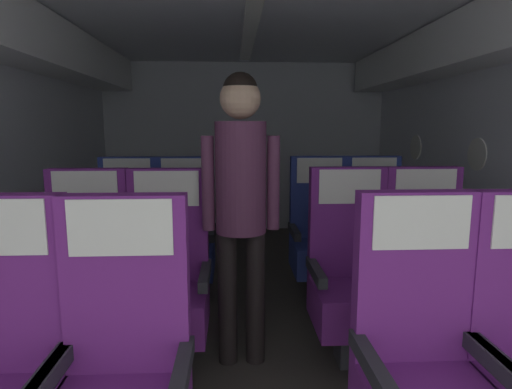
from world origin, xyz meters
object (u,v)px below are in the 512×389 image
(seat_a_left_aisle, at_px, (122,386))
(seat_c_left_aisle, at_px, (185,241))
(seat_b_right_window, at_px, (351,281))
(seat_c_left_window, at_px, (128,241))
(seat_a_right_window, at_px, (423,373))
(seat_b_left_aisle, at_px, (168,286))
(seat_c_right_aisle, at_px, (375,239))
(seat_c_right_window, at_px, (320,239))
(flight_attendant, at_px, (241,189))
(seat_b_left_window, at_px, (86,286))
(seat_b_right_aisle, at_px, (427,279))

(seat_a_left_aisle, bearing_deg, seat_c_left_aisle, 89.74)
(seat_b_right_window, bearing_deg, seat_c_left_window, 148.21)
(seat_a_left_aisle, bearing_deg, seat_a_right_window, 1.13)
(seat_b_left_aisle, bearing_deg, seat_b_right_window, 1.37)
(seat_c_left_aisle, height_order, seat_c_right_aisle, same)
(seat_c_right_window, distance_m, flight_attendant, 1.25)
(seat_b_left_window, height_order, seat_c_right_window, same)
(seat_c_right_window, bearing_deg, seat_c_left_aisle, 179.85)
(seat_c_left_aisle, bearing_deg, seat_b_left_window, -115.89)
(seat_b_right_aisle, bearing_deg, seat_b_right_window, 179.76)
(seat_b_right_window, bearing_deg, seat_a_left_aisle, -138.09)
(seat_c_right_aisle, bearing_deg, flight_attendant, -139.60)
(seat_c_right_aisle, height_order, seat_c_right_window, same)
(seat_c_right_window, height_order, flight_attendant, flight_attendant)
(seat_c_left_window, xyz_separation_m, flight_attendant, (0.87, -0.94, 0.55))
(seat_b_left_aisle, relative_size, flight_attendant, 0.68)
(seat_a_left_aisle, xyz_separation_m, seat_c_left_aisle, (0.01, 1.88, 0.00))
(seat_b_left_aisle, xyz_separation_m, seat_c_right_aisle, (1.50, 0.94, 0.00))
(seat_b_left_window, bearing_deg, seat_c_left_aisle, 64.11)
(seat_c_right_aisle, bearing_deg, seat_a_left_aisle, -128.97)
(seat_a_right_window, bearing_deg, seat_b_right_aisle, 64.60)
(seat_c_left_aisle, bearing_deg, seat_c_left_window, 178.70)
(seat_a_left_aisle, xyz_separation_m, seat_a_right_window, (1.08, 0.02, 0.00))
(seat_c_left_window, height_order, seat_c_right_window, same)
(seat_c_left_aisle, relative_size, seat_c_right_window, 1.00)
(seat_b_left_window, distance_m, seat_b_right_window, 1.51)
(seat_b_right_window, bearing_deg, seat_b_left_window, -179.80)
(seat_a_right_window, relative_size, seat_b_right_window, 1.00)
(seat_a_left_aisle, distance_m, seat_c_right_window, 2.16)
(seat_b_left_aisle, distance_m, flight_attendant, 0.69)
(seat_a_left_aisle, bearing_deg, seat_c_right_aisle, 51.03)
(seat_b_right_aisle, relative_size, seat_b_right_window, 1.00)
(seat_c_left_window, bearing_deg, seat_b_right_window, -31.79)
(seat_b_right_window, xyz_separation_m, seat_c_left_aisle, (-1.06, 0.92, 0.00))
(seat_b_right_aisle, distance_m, flight_attendant, 1.22)
(seat_c_left_aisle, bearing_deg, seat_b_right_window, -41.07)
(seat_b_right_window, height_order, seat_c_right_aisle, same)
(seat_c_left_aisle, height_order, seat_c_right_window, same)
(seat_b_right_aisle, xyz_separation_m, seat_c_left_window, (-1.96, 0.93, 0.00))
(seat_b_right_aisle, xyz_separation_m, seat_c_left_aisle, (-1.51, 0.92, 0.00))
(seat_b_left_aisle, relative_size, seat_c_right_aisle, 1.00)
(seat_a_left_aisle, bearing_deg, flight_attendant, 65.59)
(seat_b_left_aisle, bearing_deg, seat_a_right_window, -40.70)
(seat_c_right_aisle, distance_m, flight_attendant, 1.52)
(seat_a_left_aisle, height_order, seat_b_right_aisle, same)
(seat_a_right_window, bearing_deg, seat_b_left_aisle, 139.30)
(seat_b_left_aisle, relative_size, seat_b_right_window, 1.00)
(seat_a_right_window, distance_m, seat_b_right_window, 0.94)
(seat_a_left_aisle, relative_size, seat_b_left_aisle, 1.00)
(seat_b_right_window, distance_m, seat_c_right_aisle, 1.02)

